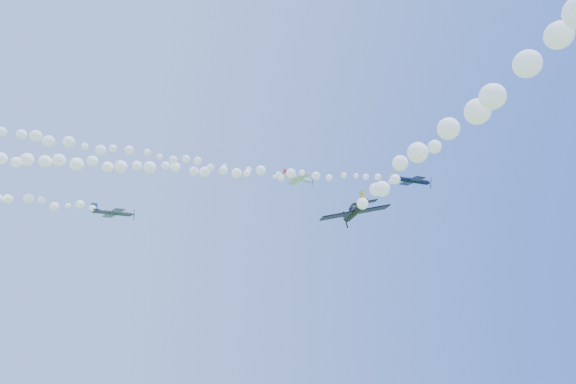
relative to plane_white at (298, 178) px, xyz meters
name	(u,v)px	position (x,y,z in m)	size (l,w,h in m)	color
plane_white	(298,178)	(0.00, 0.00, 0.00)	(6.19, 6.52, 2.37)	white
smoke_trail_white	(85,145)	(-35.98, -1.79, -0.29)	(68.26, 5.55, 2.70)	white
plane_navy	(412,180)	(18.55, -8.55, -0.59)	(7.80, 8.15, 2.99)	#0C1535
smoke_trail_navy	(179,168)	(-21.38, 1.29, -0.77)	(75.44, 20.75, 3.03)	white
plane_grey	(113,212)	(-30.36, 11.26, -6.88)	(7.67, 8.12, 2.05)	#3B4656
plane_black	(355,211)	(-7.48, -31.35, -15.19)	(7.84, 7.51, 2.35)	black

